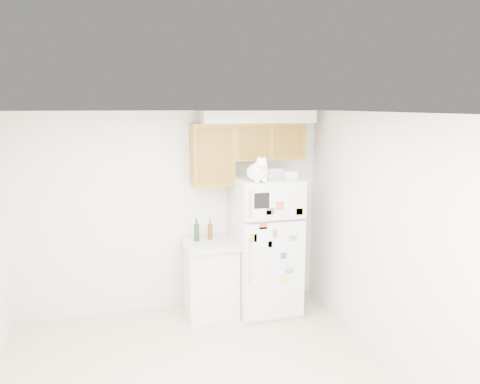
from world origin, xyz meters
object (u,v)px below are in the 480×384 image
object	(u,v)px
bottle_green	(197,230)
bottle_amber	(210,229)
cat	(259,171)
storage_box_front	(290,175)
storage_box_back	(275,172)
base_counter	(211,278)
refrigerator	(266,245)

from	to	relation	value
bottle_green	bottle_amber	xyz separation A→B (m)	(0.17, 0.03, -0.01)
cat	storage_box_front	size ratio (longest dim) A/B	2.97
cat	storage_box_back	xyz separation A→B (m)	(0.31, 0.33, -0.07)
bottle_amber	cat	bearing A→B (deg)	-42.78
storage_box_back	bottle_amber	bearing A→B (deg)	167.01
storage_box_front	bottle_amber	world-z (taller)	storage_box_front
base_counter	bottle_amber	size ratio (longest dim) A/B	3.50
bottle_amber	storage_box_front	bearing A→B (deg)	-20.15
storage_box_back	base_counter	bearing A→B (deg)	175.92
refrigerator	bottle_green	distance (m)	0.88
refrigerator	cat	size ratio (longest dim) A/B	3.81
cat	bottle_green	world-z (taller)	cat
cat	bottle_green	xyz separation A→B (m)	(-0.66, 0.42, -0.75)
storage_box_front	bottle_green	bearing A→B (deg)	163.58
cat	storage_box_front	bearing A→B (deg)	14.54
storage_box_front	bottle_amber	distance (m)	1.20
base_counter	storage_box_back	size ratio (longest dim) A/B	5.11
bottle_green	bottle_amber	world-z (taller)	bottle_green
refrigerator	cat	distance (m)	1.01
cat	refrigerator	bearing A→B (deg)	54.09
base_counter	bottle_green	size ratio (longest dim) A/B	3.22
cat	storage_box_front	distance (m)	0.45
base_counter	bottle_green	world-z (taller)	bottle_green
cat	bottle_green	bearing A→B (deg)	147.41
storage_box_front	cat	bearing A→B (deg)	-166.07
storage_box_front	bottle_green	distance (m)	1.32
cat	bottle_amber	xyz separation A→B (m)	(-0.48, 0.45, -0.77)
storage_box_back	bottle_amber	distance (m)	1.06
storage_box_back	bottle_amber	world-z (taller)	storage_box_back
bottle_green	bottle_amber	size ratio (longest dim) A/B	1.09
storage_box_back	bottle_green	xyz separation A→B (m)	(-0.97, 0.09, -0.69)
refrigerator	bottle_green	xyz separation A→B (m)	(-0.84, 0.17, 0.21)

